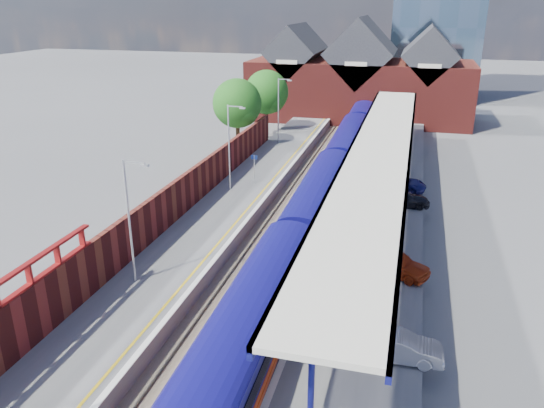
{
  "coord_description": "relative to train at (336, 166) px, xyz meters",
  "views": [
    {
      "loc": [
        7.64,
        -17.19,
        15.56
      ],
      "look_at": [
        -1.16,
        15.5,
        2.6
      ],
      "focal_mm": 35.0,
      "sensor_mm": 36.0,
      "label": 1
    }
  ],
  "objects": [
    {
      "name": "ground",
      "position": [
        -1.49,
        2.73,
        -2.12
      ],
      "size": [
        240.0,
        240.0,
        0.0
      ],
      "primitive_type": "plane",
      "color": "#5B5B5E",
      "rests_on": "ground"
    },
    {
      "name": "ballast_bed",
      "position": [
        -1.49,
        -7.27,
        -2.09
      ],
      "size": [
        6.0,
        76.0,
        0.06
      ],
      "primitive_type": "cube",
      "color": "#473D33",
      "rests_on": "ground"
    },
    {
      "name": "rails",
      "position": [
        -1.49,
        -7.27,
        -2.0
      ],
      "size": [
        4.51,
        76.0,
        0.14
      ],
      "color": "slate",
      "rests_on": "ground"
    },
    {
      "name": "left_platform",
      "position": [
        -6.99,
        -7.27,
        -1.62
      ],
      "size": [
        5.0,
        76.0,
        1.0
      ],
      "primitive_type": "cube",
      "color": "#565659",
      "rests_on": "ground"
    },
    {
      "name": "right_platform",
      "position": [
        4.51,
        -7.27,
        -1.62
      ],
      "size": [
        6.0,
        76.0,
        1.0
      ],
      "primitive_type": "cube",
      "color": "#565659",
      "rests_on": "ground"
    },
    {
      "name": "coping_left",
      "position": [
        -4.64,
        -7.27,
        -1.1
      ],
      "size": [
        0.3,
        76.0,
        0.05
      ],
      "primitive_type": "cube",
      "color": "silver",
      "rests_on": "left_platform"
    },
    {
      "name": "coping_right",
      "position": [
        1.66,
        -7.27,
        -1.1
      ],
      "size": [
        0.3,
        76.0,
        0.05
      ],
      "primitive_type": "cube",
      "color": "silver",
      "rests_on": "right_platform"
    },
    {
      "name": "yellow_line",
      "position": [
        -5.24,
        -7.27,
        -1.12
      ],
      "size": [
        0.14,
        76.0,
        0.01
      ],
      "primitive_type": "cube",
      "color": "yellow",
      "rests_on": "left_platform"
    },
    {
      "name": "train",
      "position": [
        0.0,
        0.0,
        0.0
      ],
      "size": [
        3.05,
        65.94,
        3.45
      ],
      "color": "#100D61",
      "rests_on": "ground"
    },
    {
      "name": "canopy",
      "position": [
        3.99,
        -5.32,
        3.13
      ],
      "size": [
        4.5,
        52.0,
        4.48
      ],
      "color": "#0E1056",
      "rests_on": "right_platform"
    },
    {
      "name": "lamp_post_b",
      "position": [
        -7.86,
        -21.27,
        2.87
      ],
      "size": [
        1.48,
        0.18,
        7.0
      ],
      "color": "#A5A8AA",
      "rests_on": "left_platform"
    },
    {
      "name": "lamp_post_c",
      "position": [
        -7.86,
        -5.27,
        2.87
      ],
      "size": [
        1.48,
        0.18,
        7.0
      ],
      "color": "#A5A8AA",
      "rests_on": "left_platform"
    },
    {
      "name": "lamp_post_d",
      "position": [
        -7.86,
        10.73,
        2.87
      ],
      "size": [
        1.48,
        0.18,
        7.0
      ],
      "color": "#A5A8AA",
      "rests_on": "left_platform"
    },
    {
      "name": "platform_sign",
      "position": [
        -6.49,
        -3.27,
        0.57
      ],
      "size": [
        0.55,
        0.08,
        2.5
      ],
      "color": "#A5A8AA",
      "rests_on": "left_platform"
    },
    {
      "name": "brick_wall",
      "position": [
        -9.59,
        -13.73,
        0.33
      ],
      "size": [
        0.35,
        50.0,
        3.86
      ],
      "color": "maroon",
      "rests_on": "left_platform"
    },
    {
      "name": "station_building",
      "position": [
        -1.49,
        30.73,
        3.33
      ],
      "size": [
        30.0,
        12.12,
        13.78
      ],
      "color": "maroon",
      "rests_on": "ground"
    },
    {
      "name": "tree_near",
      "position": [
        -11.84,
        8.64,
        3.23
      ],
      "size": [
        5.2,
        5.2,
        8.1
      ],
      "color": "#382314",
      "rests_on": "ground"
    },
    {
      "name": "tree_far",
      "position": [
        -10.84,
        16.64,
        3.23
      ],
      "size": [
        5.2,
        5.2,
        8.1
      ],
      "color": "#382314",
      "rests_on": "ground"
    },
    {
      "name": "parked_car_red",
      "position": [
        5.84,
        -16.63,
        -0.41
      ],
      "size": [
        4.47,
        3.26,
        1.42
      ],
      "primitive_type": "imported",
      "rotation": [
        0.0,
        0.0,
        1.14
      ],
      "color": "#A92F0E",
      "rests_on": "right_platform"
    },
    {
      "name": "parked_car_silver",
      "position": [
        6.44,
        -24.53,
        -0.49
      ],
      "size": [
        3.88,
        1.49,
        1.26
      ],
      "primitive_type": "imported",
      "rotation": [
        0.0,
        0.0,
        1.61
      ],
      "color": "#B3B2B7",
      "rests_on": "right_platform"
    },
    {
      "name": "parked_car_dark",
      "position": [
        5.82,
        -5.53,
        -0.5
      ],
      "size": [
        4.45,
        2.22,
        1.24
      ],
      "primitive_type": "imported",
      "rotation": [
        0.0,
        0.0,
        1.69
      ],
      "color": "black",
      "rests_on": "right_platform"
    },
    {
      "name": "parked_car_blue",
      "position": [
        5.38,
        -1.91,
        -0.47
      ],
      "size": [
        4.97,
        2.92,
        1.3
      ],
      "primitive_type": "imported",
      "rotation": [
        0.0,
        0.0,
        1.4
      ],
      "color": "navy",
      "rests_on": "right_platform"
    }
  ]
}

